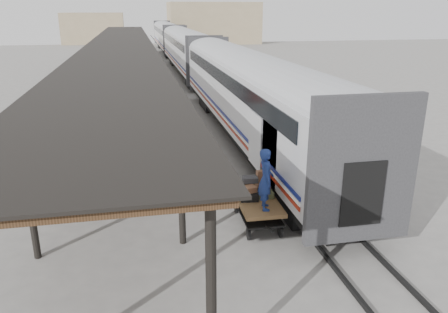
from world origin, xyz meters
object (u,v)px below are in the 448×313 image
at_px(luggage_tug, 124,99).
at_px(pedestrian, 136,94).
at_px(porter, 266,179).
at_px(baggage_cart, 257,206).

bearing_deg(luggage_tug, pedestrian, 18.64).
bearing_deg(pedestrian, luggage_tug, 36.14).
bearing_deg(porter, baggage_cart, 12.72).
distance_m(porter, pedestrian, 20.70).
bearing_deg(baggage_cart, luggage_tug, 104.61).
xyz_separation_m(luggage_tug, pedestrian, (0.85, 0.41, 0.27)).
xyz_separation_m(luggage_tug, porter, (4.49, -19.95, 1.23)).
xyz_separation_m(baggage_cart, pedestrian, (-3.58, 19.71, 0.21)).
distance_m(baggage_cart, luggage_tug, 19.80).
bearing_deg(luggage_tug, baggage_cart, -83.84).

